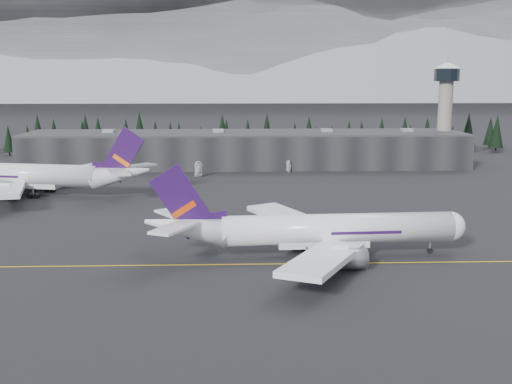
{
  "coord_description": "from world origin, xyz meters",
  "views": [
    {
      "loc": [
        -4.89,
        -110.9,
        32.53
      ],
      "look_at": [
        0.0,
        20.0,
        9.0
      ],
      "focal_mm": 45.0,
      "sensor_mm": 36.0,
      "label": 1
    }
  ],
  "objects_px": {
    "jet_parked": "(37,175)",
    "gse_vehicle_a": "(198,175)",
    "jet_main": "(310,230)",
    "gse_vehicle_b": "(289,170)",
    "terminal": "(245,149)",
    "control_tower": "(445,102)"
  },
  "relations": [
    {
      "from": "terminal",
      "to": "gse_vehicle_b",
      "type": "height_order",
      "value": "terminal"
    },
    {
      "from": "terminal",
      "to": "gse_vehicle_b",
      "type": "relative_size",
      "value": 39.32
    },
    {
      "from": "jet_parked",
      "to": "gse_vehicle_a",
      "type": "bearing_deg",
      "value": -131.55
    },
    {
      "from": "control_tower",
      "to": "jet_parked",
      "type": "relative_size",
      "value": 0.58
    },
    {
      "from": "jet_main",
      "to": "gse_vehicle_a",
      "type": "height_order",
      "value": "jet_main"
    },
    {
      "from": "control_tower",
      "to": "terminal",
      "type": "bearing_deg",
      "value": -177.71
    },
    {
      "from": "jet_parked",
      "to": "gse_vehicle_b",
      "type": "relative_size",
      "value": 16.05
    },
    {
      "from": "control_tower",
      "to": "jet_parked",
      "type": "bearing_deg",
      "value": -155.9
    },
    {
      "from": "jet_main",
      "to": "jet_parked",
      "type": "height_order",
      "value": "jet_parked"
    },
    {
      "from": "jet_parked",
      "to": "gse_vehicle_b",
      "type": "distance_m",
      "value": 85.32
    },
    {
      "from": "control_tower",
      "to": "gse_vehicle_a",
      "type": "relative_size",
      "value": 7.12
    },
    {
      "from": "control_tower",
      "to": "jet_main",
      "type": "height_order",
      "value": "control_tower"
    },
    {
      "from": "control_tower",
      "to": "gse_vehicle_a",
      "type": "bearing_deg",
      "value": -162.25
    },
    {
      "from": "terminal",
      "to": "control_tower",
      "type": "distance_m",
      "value": 76.98
    },
    {
      "from": "terminal",
      "to": "jet_main",
      "type": "relative_size",
      "value": 2.68
    },
    {
      "from": "jet_main",
      "to": "gse_vehicle_b",
      "type": "bearing_deg",
      "value": 83.88
    },
    {
      "from": "terminal",
      "to": "jet_main",
      "type": "xyz_separation_m",
      "value": [
        9.21,
        -122.26,
        -1.35
      ]
    },
    {
      "from": "terminal",
      "to": "gse_vehicle_b",
      "type": "xyz_separation_m",
      "value": [
        14.8,
        -15.49,
        -5.61
      ]
    },
    {
      "from": "control_tower",
      "to": "gse_vehicle_a",
      "type": "distance_m",
      "value": 98.39
    },
    {
      "from": "terminal",
      "to": "jet_parked",
      "type": "xyz_separation_m",
      "value": [
        -59.49,
        -57.17,
        -0.81
      ]
    },
    {
      "from": "gse_vehicle_b",
      "to": "gse_vehicle_a",
      "type": "bearing_deg",
      "value": -103.8
    },
    {
      "from": "gse_vehicle_a",
      "to": "control_tower",
      "type": "bearing_deg",
      "value": -14.04
    }
  ]
}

